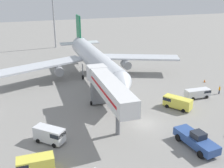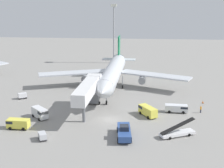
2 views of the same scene
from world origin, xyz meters
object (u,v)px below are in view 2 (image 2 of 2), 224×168
(service_van_far_center, at_px, (147,110))
(baggage_cart_far_right, at_px, (42,136))
(airplane_at_gate, at_px, (113,72))
(safety_cone_alpha, at_px, (203,102))
(service_van_near_center, at_px, (40,113))
(baggage_cart_rear_left, at_px, (22,96))
(jet_bridge, at_px, (89,89))
(apron_light_mast, at_px, (114,22))
(belt_loader_truck, at_px, (177,132))
(service_van_far_left, at_px, (177,108))
(ground_crew_worker_foreground, at_px, (201,109))
(service_van_mid_right, at_px, (18,123))
(pushback_tug, at_px, (124,132))

(service_van_far_center, relative_size, baggage_cart_far_right, 2.12)
(airplane_at_gate, relative_size, safety_cone_alpha, 62.77)
(service_van_near_center, relative_size, baggage_cart_rear_left, 1.82)
(jet_bridge, relative_size, service_van_far_center, 3.48)
(service_van_far_center, bearing_deg, baggage_cart_rear_left, 164.13)
(jet_bridge, xyz_separation_m, apron_light_mast, (0.28, 61.19, 11.19))
(apron_light_mast, bearing_deg, belt_loader_truck, -75.07)
(belt_loader_truck, relative_size, baggage_cart_far_right, 2.82)
(jet_bridge, bearing_deg, belt_loader_truck, -29.94)
(baggage_cart_far_right, bearing_deg, service_van_far_center, 36.39)
(apron_light_mast, bearing_deg, service_van_far_center, -77.61)
(safety_cone_alpha, bearing_deg, belt_loader_truck, -112.58)
(baggage_cart_rear_left, relative_size, baggage_cart_far_right, 0.98)
(belt_loader_truck, height_order, service_van_far_left, belt_loader_truck)
(service_van_far_left, distance_m, apron_light_mast, 64.32)
(ground_crew_worker_foreground, bearing_deg, service_van_far_left, -177.95)
(ground_crew_worker_foreground, xyz_separation_m, safety_cone_alpha, (1.82, 7.27, -0.58))
(service_van_mid_right, bearing_deg, service_van_far_left, 21.00)
(baggage_cart_rear_left, bearing_deg, service_van_mid_right, -71.42)
(baggage_cart_far_right, height_order, apron_light_mast, apron_light_mast)
(service_van_near_center, distance_m, service_van_far_left, 32.22)
(service_van_far_center, bearing_deg, pushback_tug, -110.69)
(jet_bridge, distance_m, ground_crew_worker_foreground, 27.15)
(jet_bridge, bearing_deg, service_van_mid_right, -141.16)
(airplane_at_gate, xyz_separation_m, baggage_cart_far_right, (-10.29, -36.83, -4.45))
(service_van_mid_right, xyz_separation_m, service_van_far_center, (27.16, 10.19, 0.09))
(service_van_near_center, height_order, apron_light_mast, apron_light_mast)
(service_van_near_center, relative_size, safety_cone_alpha, 6.25)
(airplane_at_gate, relative_size, apron_light_mast, 1.91)
(jet_bridge, distance_m, pushback_tug, 16.54)
(pushback_tug, distance_m, baggage_cart_rear_left, 36.53)
(baggage_cart_rear_left, relative_size, ground_crew_worker_foreground, 1.43)
(belt_loader_truck, xyz_separation_m, baggage_cart_rear_left, (-39.57, 20.36, 0.09))
(service_van_far_left, height_order, ground_crew_worker_foreground, service_van_far_left)
(baggage_cart_far_right, bearing_deg, belt_loader_truck, 9.24)
(baggage_cart_rear_left, distance_m, apron_light_mast, 58.21)
(pushback_tug, xyz_separation_m, service_van_near_center, (-19.69, 8.45, 0.14))
(airplane_at_gate, relative_size, baggage_cart_far_right, 17.87)
(belt_loader_truck, bearing_deg, ground_crew_worker_foreground, 63.34)
(apron_light_mast, bearing_deg, baggage_cart_far_right, -95.04)
(service_van_near_center, bearing_deg, jet_bridge, 23.20)
(service_van_far_center, bearing_deg, airplane_at_gate, 114.70)
(ground_crew_worker_foreground, bearing_deg, baggage_cart_rear_left, 172.10)
(airplane_at_gate, height_order, service_van_far_center, airplane_at_gate)
(service_van_far_center, bearing_deg, baggage_cart_far_right, -143.61)
(airplane_at_gate, distance_m, service_van_far_center, 24.37)
(service_van_far_center, height_order, safety_cone_alpha, service_van_far_center)
(pushback_tug, xyz_separation_m, baggage_cart_rear_left, (-29.12, 22.05, -0.35))
(apron_light_mast, bearing_deg, ground_crew_worker_foreground, -65.82)
(jet_bridge, height_order, service_van_near_center, jet_bridge)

